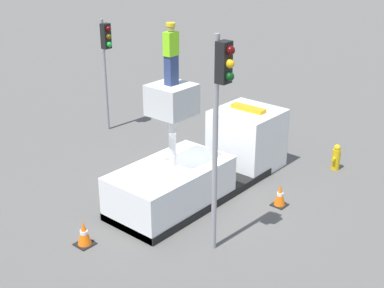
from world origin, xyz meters
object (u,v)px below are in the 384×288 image
Objects in this scene: bucket_truck at (205,164)px; traffic_light_across at (106,53)px; worker at (171,54)px; traffic_light_pole at (220,105)px; fire_hydrant at (336,157)px; traffic_cone_rear at (84,234)px; traffic_cone_curbside at (280,196)px.

traffic_light_across is at bearing 76.07° from bucket_truck.
worker is 0.30× the size of traffic_light_pole.
traffic_light_across is at bearing 106.05° from fire_hydrant.
traffic_cone_rear is (-6.34, -6.11, -2.97)m from traffic_light_across.
fire_hydrant is at bearing -18.52° from traffic_cone_rear.
fire_hydrant is (4.24, -2.59, -0.45)m from bucket_truck.
traffic_light_across is (3.17, 6.53, -1.51)m from worker.
bucket_truck reaches higher than traffic_cone_curbside.
traffic_light_pole is at bearing -111.34° from worker.
worker is 5.58m from traffic_cone_curbside.
traffic_light_pole is at bearing -179.64° from traffic_cone_curbside.
traffic_light_across is 6.48× the size of traffic_cone_rear.
worker reaches higher than traffic_cone_rear.
traffic_cone_curbside is at bearing -96.04° from traffic_light_across.
traffic_light_pole reaches higher than traffic_cone_rear.
worker is 7.41m from traffic_light_across.
worker is at bearing -7.47° from traffic_cone_rear.
traffic_light_pole is (-2.53, -2.50, 3.20)m from bucket_truck.
fire_hydrant is (2.62, -9.11, -2.85)m from traffic_light_across.
traffic_cone_curbside is (5.38, -2.90, 0.00)m from traffic_cone_rear.
traffic_cone_curbside is at bearing 0.36° from traffic_light_pole.
bucket_truck is at bearing 0.00° from worker.
traffic_cone_curbside reaches higher than traffic_cone_rear.
worker is 2.43× the size of traffic_cone_rear.
worker is 2.42× the size of traffic_cone_curbside.
worker is 5.51m from traffic_cone_rear.
bucket_truck is 7.14m from traffic_light_across.
traffic_cone_rear is 1.00× the size of traffic_cone_curbside.
bucket_truck is 9.73× the size of traffic_cone_curbside.
traffic_cone_curbside is (-3.58, 0.10, -0.12)m from fire_hydrant.
fire_hydrant is at bearing -24.07° from worker.
traffic_cone_curbside is (0.67, -2.48, -0.57)m from bucket_truck.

